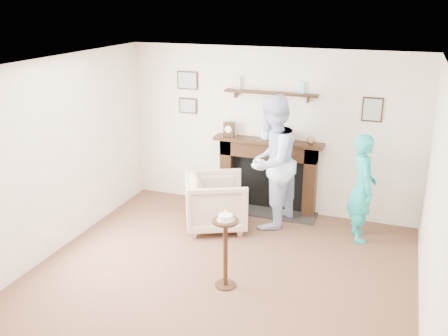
{
  "coord_description": "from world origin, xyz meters",
  "views": [
    {
      "loc": [
        1.85,
        -4.61,
        3.2
      ],
      "look_at": [
        -0.17,
        0.9,
        1.16
      ],
      "focal_mm": 40.0,
      "sensor_mm": 36.0,
      "label": 1
    }
  ],
  "objects_px": {
    "pedestal_table": "(225,240)",
    "woman": "(358,238)",
    "armchair": "(216,227)",
    "man": "(269,224)"
  },
  "relations": [
    {
      "from": "man",
      "to": "pedestal_table",
      "type": "xyz_separation_m",
      "value": [
        -0.04,
        -1.77,
        0.59
      ]
    },
    {
      "from": "pedestal_table",
      "to": "woman",
      "type": "bearing_deg",
      "value": 53.31
    },
    {
      "from": "man",
      "to": "woman",
      "type": "height_order",
      "value": "man"
    },
    {
      "from": "armchair",
      "to": "woman",
      "type": "height_order",
      "value": "woman"
    },
    {
      "from": "pedestal_table",
      "to": "man",
      "type": "bearing_deg",
      "value": 88.64
    },
    {
      "from": "armchair",
      "to": "woman",
      "type": "relative_size",
      "value": 0.57
    },
    {
      "from": "armchair",
      "to": "man",
      "type": "distance_m",
      "value": 0.78
    },
    {
      "from": "armchair",
      "to": "pedestal_table",
      "type": "xyz_separation_m",
      "value": [
        0.66,
        -1.43,
        0.59
      ]
    },
    {
      "from": "woman",
      "to": "pedestal_table",
      "type": "height_order",
      "value": "pedestal_table"
    },
    {
      "from": "armchair",
      "to": "man",
      "type": "height_order",
      "value": "man"
    }
  ]
}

